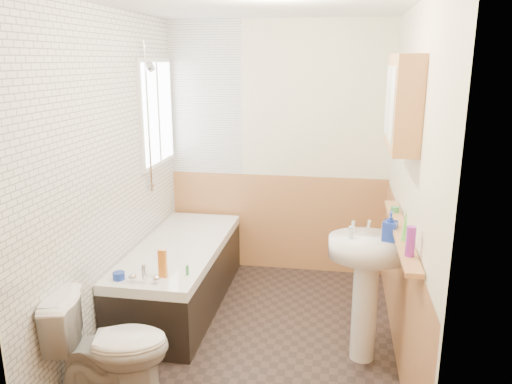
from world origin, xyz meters
TOP-DOWN VIEW (x-y plane):
  - floor at (0.00, 0.00)m, footprint 2.80×2.80m
  - ceiling at (0.00, 0.00)m, footprint 2.80×2.80m
  - wall_back at (0.00, 1.41)m, footprint 2.20×0.02m
  - wall_front at (0.00, -1.41)m, footprint 2.20×0.02m
  - wall_left at (-1.11, 0.00)m, footprint 0.02×2.80m
  - wall_right at (1.11, 0.00)m, footprint 0.02×2.80m
  - wainscot_right at (1.09, 0.00)m, footprint 0.01×2.80m
  - wainscot_back at (0.00, 1.39)m, footprint 2.20×0.01m
  - tile_cladding_left at (-1.09, 0.00)m, footprint 0.01×2.80m
  - tile_return_back at (-0.73, 1.39)m, footprint 0.75×0.01m
  - window at (-1.06, 0.95)m, footprint 0.03×0.79m
  - bathtub at (-0.73, 0.45)m, footprint 0.70×1.79m
  - shower_riser at (-1.04, 0.68)m, footprint 0.11×0.09m
  - toilet at (-0.76, -0.87)m, footprint 0.82×0.58m
  - sink at (0.84, -0.14)m, footprint 0.55×0.44m
  - pine_shelf at (1.04, -0.20)m, footprint 0.10×1.43m
  - medicine_cabinet at (1.01, -0.04)m, footprint 0.17×0.69m
  - foam_can at (1.04, -0.67)m, footprint 0.06×0.06m
  - green_bottle at (1.04, -0.41)m, footprint 0.05×0.05m
  - black_jar at (1.04, 0.19)m, footprint 0.08×0.08m
  - soap_bottle at (0.98, -0.17)m, footprint 0.15×0.22m
  - clear_bottle at (0.72, -0.17)m, footprint 0.04×0.04m
  - blue_gel at (-0.63, -0.22)m, footprint 0.06×0.04m
  - cream_jar at (-0.94, -0.32)m, footprint 0.10×0.10m
  - orange_bottle at (-0.47, -0.16)m, footprint 0.03×0.03m

SIDE VIEW (x-z plane):
  - floor at x=0.00m, z-range 0.00..0.00m
  - bathtub at x=-0.73m, z-range -0.06..0.65m
  - toilet at x=-0.76m, z-range 0.00..0.73m
  - wainscot_right at x=1.09m, z-range 0.00..1.00m
  - wainscot_back at x=0.00m, z-range 0.00..1.00m
  - cream_jar at x=-0.94m, z-range 0.57..0.62m
  - orange_bottle at x=-0.47m, z-range 0.57..0.64m
  - sink at x=0.84m, z-range 0.14..1.19m
  - blue_gel at x=-0.63m, z-range 0.57..0.78m
  - clear_bottle at x=0.72m, z-range 0.94..1.02m
  - soap_bottle at x=0.98m, z-range 0.94..1.03m
  - pine_shelf at x=1.04m, z-range 1.00..1.03m
  - black_jar at x=1.04m, z-range 1.03..1.07m
  - foam_can at x=1.04m, z-range 1.03..1.21m
  - green_bottle at x=1.04m, z-range 1.03..1.24m
  - wall_back at x=0.00m, z-range 0.00..2.50m
  - wall_front at x=0.00m, z-range 0.00..2.50m
  - wall_left at x=-1.11m, z-range 0.00..2.50m
  - wall_right at x=1.11m, z-range 0.00..2.50m
  - tile_cladding_left at x=-1.09m, z-range 0.00..2.50m
  - window at x=-1.06m, z-range 1.15..2.15m
  - shower_riser at x=-1.04m, z-range 1.08..2.39m
  - tile_return_back at x=-0.73m, z-range 1.00..2.50m
  - medicine_cabinet at x=1.01m, z-range 1.54..2.16m
  - ceiling at x=0.00m, z-range 2.50..2.50m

